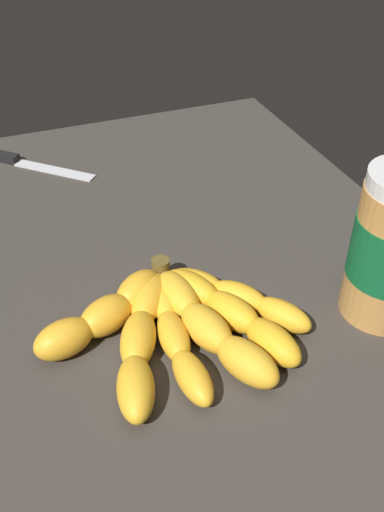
{
  "coord_description": "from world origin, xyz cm",
  "views": [
    {
      "loc": [
        -46.59,
        18.17,
        41.02
      ],
      "look_at": [
        -3.51,
        1.49,
        5.05
      ],
      "focal_mm": 39.91,
      "sensor_mm": 36.0,
      "label": 1
    }
  ],
  "objects": [
    {
      "name": "ground_plane",
      "position": [
        0.0,
        0.0,
        -1.5
      ],
      "size": [
        84.93,
        56.82,
        3.01
      ],
      "primitive_type": "cube",
      "color": "#38332D"
    },
    {
      "name": "banana_bunch",
      "position": [
        -8.76,
        4.8,
        1.66
      ],
      "size": [
        20.05,
        27.33,
        3.67
      ],
      "color": "gold",
      "rests_on": "ground_plane"
    },
    {
      "name": "butter_knife",
      "position": [
        32.12,
        14.45,
        0.46
      ],
      "size": [
        14.66,
        15.65,
        1.2
      ],
      "color": "silver",
      "rests_on": "ground_plane"
    }
  ]
}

